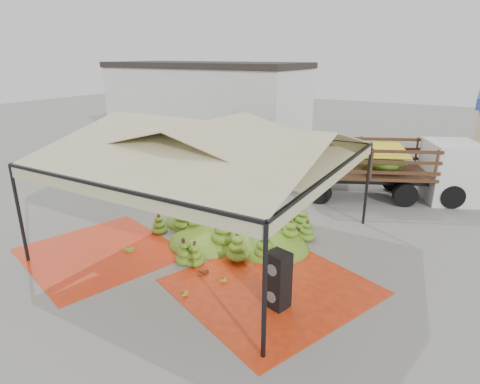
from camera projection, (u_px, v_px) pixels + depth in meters
The scene contains 17 objects.
ground at pixel (212, 240), 13.46m from camera, with size 90.00×90.00×0.00m, color slate.
canopy_tent at pixel (210, 143), 12.38m from camera, with size 8.10×8.10×4.00m.
building_white at pixel (206, 101), 28.78m from camera, with size 14.30×6.30×5.40m.
tarp_left at pixel (100, 252), 12.62m from camera, with size 4.30×4.10×0.01m, color red.
tarp_right at pixel (272, 286), 10.76m from camera, with size 4.44×4.66×0.01m, color red.
banana_heap at pixel (233, 217), 13.64m from camera, with size 6.09×5.00×1.31m, color #60841B.
hand_yellow_a at pixel (221, 278), 10.99m from camera, with size 0.41×0.34×0.19m, color gold.
hand_yellow_b at pixel (182, 293), 10.33m from camera, with size 0.40×0.33×0.18m, color gold.
hand_red_a at pixel (203, 270), 11.41m from camera, with size 0.44×0.36×0.20m, color #592C14.
hand_red_b at pixel (270, 283), 10.76m from camera, with size 0.45×0.37×0.20m, color #5D2F15.
hand_green at pixel (128, 247), 12.72m from camera, with size 0.48×0.40×0.22m, color #3A7117.
hanging_bunches at pixel (243, 162), 12.95m from camera, with size 1.74×0.24×0.20m.
speaker_stack at pixel (278, 280), 9.70m from camera, with size 0.63×0.59×1.47m.
banana_leaves at pixel (183, 210), 16.01m from camera, with size 0.96×1.36×3.70m, color #39731E, non-canonical shape.
vendor at pixel (222, 191), 15.92m from camera, with size 0.55×0.36×1.51m, color gray.
truck_left at pixel (264, 150), 20.20m from camera, with size 6.75×3.77×2.20m.
truck_right at pixel (394, 163), 17.02m from camera, with size 7.55×5.23×2.47m.
Camera 1 is at (7.00, -10.03, 5.91)m, focal length 30.00 mm.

